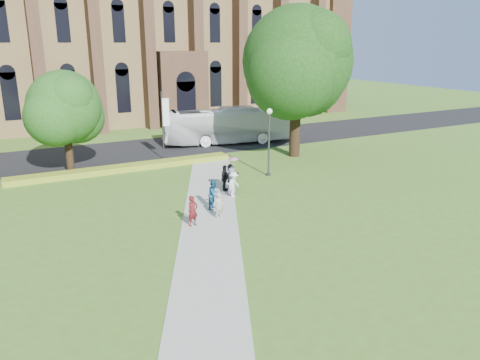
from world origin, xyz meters
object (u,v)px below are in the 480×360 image
large_tree (297,62)px  pedestrian_0 (193,211)px  tour_coach (227,126)px  streetlamp (269,134)px

large_tree → pedestrian_0: size_ratio=7.52×
large_tree → tour_coach: (-2.94, 7.96, -6.54)m
streetlamp → large_tree: bearing=39.3°
streetlamp → pedestrian_0: 11.82m
large_tree → pedestrian_0: bearing=-142.0°
tour_coach → pedestrian_0: tour_coach is taller
streetlamp → tour_coach: size_ratio=0.40×
large_tree → tour_coach: large_tree is taller
streetlamp → pedestrian_0: (-9.23, -6.99, -2.38)m
large_tree → pedestrian_0: (-14.73, -11.49, -7.45)m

